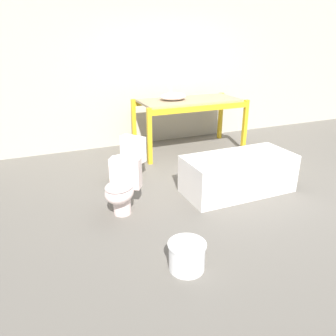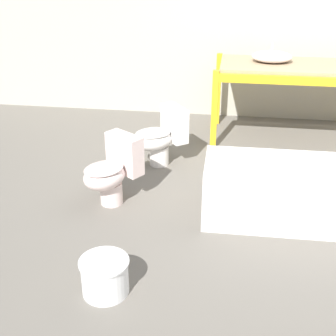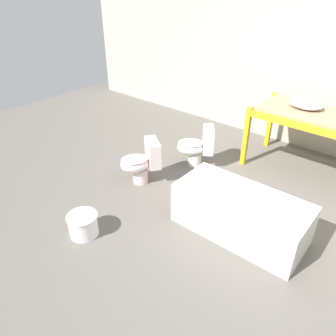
{
  "view_description": "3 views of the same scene",
  "coord_description": "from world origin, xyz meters",
  "px_view_note": "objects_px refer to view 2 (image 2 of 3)",
  "views": [
    {
      "loc": [
        -2.54,
        -3.83,
        2.0
      ],
      "look_at": [
        -1.09,
        -0.39,
        0.5
      ],
      "focal_mm": 35.0,
      "sensor_mm": 36.0,
      "label": 1
    },
    {
      "loc": [
        -0.6,
        -4.14,
        2.28
      ],
      "look_at": [
        -1.12,
        -0.57,
        0.5
      ],
      "focal_mm": 50.0,
      "sensor_mm": 36.0,
      "label": 2
    },
    {
      "loc": [
        1.21,
        -3.2,
        2.65
      ],
      "look_at": [
        -1.07,
        -0.5,
        0.53
      ],
      "focal_mm": 35.0,
      "sensor_mm": 36.0,
      "label": 3
    }
  ],
  "objects_px": {
    "sink_basin": "(272,57)",
    "bucket_white": "(105,276)",
    "toilet_near": "(161,136)",
    "toilet_far": "(112,171)",
    "bathtub_main": "(289,188)"
  },
  "relations": [
    {
      "from": "sink_basin",
      "to": "bucket_white",
      "type": "distance_m",
      "value": 3.49
    },
    {
      "from": "toilet_near",
      "to": "sink_basin",
      "type": "bearing_deg",
      "value": 93.81
    },
    {
      "from": "sink_basin",
      "to": "toilet_far",
      "type": "relative_size",
      "value": 0.73
    },
    {
      "from": "toilet_near",
      "to": "bucket_white",
      "type": "xyz_separation_m",
      "value": [
        -0.06,
        -2.15,
        -0.19
      ]
    },
    {
      "from": "toilet_near",
      "to": "toilet_far",
      "type": "relative_size",
      "value": 1.0
    },
    {
      "from": "toilet_far",
      "to": "sink_basin",
      "type": "bearing_deg",
      "value": 85.63
    },
    {
      "from": "bathtub_main",
      "to": "toilet_near",
      "type": "height_order",
      "value": "toilet_near"
    },
    {
      "from": "sink_basin",
      "to": "toilet_near",
      "type": "xyz_separation_m",
      "value": [
        -1.18,
        -1.0,
        -0.68
      ]
    },
    {
      "from": "bathtub_main",
      "to": "toilet_far",
      "type": "distance_m",
      "value": 1.62
    },
    {
      "from": "bathtub_main",
      "to": "toilet_near",
      "type": "bearing_deg",
      "value": 143.33
    },
    {
      "from": "bathtub_main",
      "to": "sink_basin",
      "type": "bearing_deg",
      "value": 92.85
    },
    {
      "from": "toilet_near",
      "to": "toilet_far",
      "type": "height_order",
      "value": "same"
    },
    {
      "from": "sink_basin",
      "to": "toilet_far",
      "type": "bearing_deg",
      "value": -128.25
    },
    {
      "from": "toilet_far",
      "to": "toilet_near",
      "type": "bearing_deg",
      "value": 104.33
    },
    {
      "from": "sink_basin",
      "to": "toilet_far",
      "type": "distance_m",
      "value": 2.51
    }
  ]
}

